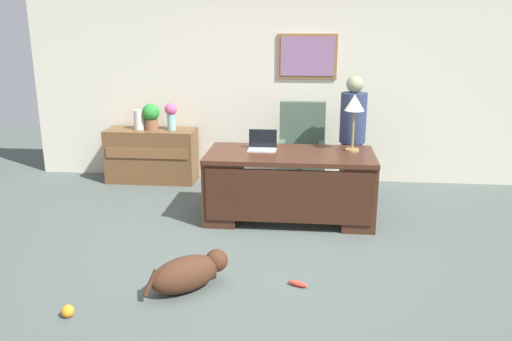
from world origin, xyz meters
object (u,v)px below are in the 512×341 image
Objects in this scene: potted_plant at (151,115)px; armchair at (302,153)px; desk at (290,184)px; dog_toy_bone at (298,284)px; person_standing at (352,138)px; dog_lying at (189,272)px; vase_with_flowers at (171,114)px; laptop at (262,145)px; desk_lamp at (354,106)px; dog_toy_ball at (68,311)px; vase_empty at (139,120)px; credenza at (152,155)px.

armchair is at bearing -6.93° from potted_plant.
desk is 5.21× the size of potted_plant.
dog_toy_bone is at bearing -84.97° from desk.
dog_toy_bone is (2.12, -2.92, -0.92)m from potted_plant.
person_standing reaches higher than armchair.
vase_with_flowers is (-0.91, 3.05, 0.81)m from dog_lying.
laptop is 0.50× the size of desk_lamp.
armchair is 2.96m from dog_lying.
dog_toy_ball is 0.55× the size of dog_toy_bone.
dog_lying is 3.29m from vase_with_flowers.
dog_toy_ball is at bearing -133.26° from desk_lamp.
vase_with_flowers is (-2.43, 0.55, 0.16)m from person_standing.
desk reaches higher than dog_toy_ball.
vase_with_flowers is 3.57m from dog_toy_bone.
person_standing is 2.56m from dog_toy_bone.
dog_toy_ball reaches higher than dog_toy_bone.
dog_toy_bone is (-0.56, -1.79, -1.26)m from desk_lamp.
laptop reaches higher than dog_toy_ball.
vase_with_flowers reaches higher than desk.
vase_empty is at bearing 147.26° from laptop.
dog_lying is (-0.78, -1.74, -0.27)m from desk.
credenza is 0.67m from vase_with_flowers.
dog_toy_bone is at bearing -54.01° from potted_plant.
vase_with_flowers reaches higher than dog_lying.
armchair is 2.30m from vase_empty.
person_standing is 2.94m from vase_empty.
person_standing is 5.75× the size of vase_empty.
desk is at bearing -33.36° from credenza.
armchair is (2.11, -0.25, 0.14)m from credenza.
dog_lying is 2.68m from desk_lamp.
potted_plant is (-1.65, 1.17, 0.11)m from laptop.
desk_lamp is at bearing -56.30° from armchair.
laptop is (1.67, -1.17, 0.46)m from credenza.
laptop is at bearing -149.87° from person_standing.
credenza is 1.87× the size of dog_lying.
vase_empty is (-0.45, 0.00, -0.09)m from vase_with_flowers.
person_standing is (2.73, -0.55, 0.43)m from credenza.
person_standing is at bearing -11.45° from credenza.
desk_lamp is 1.71× the size of vase_with_flowers.
vase_empty reaches higher than dog_toy_bone.
laptop is 3.23× the size of dog_toy_ball.
person_standing is at bearing -11.54° from potted_plant.
laptop is at bearing -115.57° from armchair.
potted_plant reaches higher than desk.
vase_with_flowers is 0.46m from vase_empty.
vase_empty is 1.51× the size of dog_toy_bone.
laptop is at bearing 104.91° from dog_toy_bone.
vase_with_flowers is 2.08× the size of dog_toy_bone.
dog_toy_bone is at bearing -89.45° from armchair.
laptop is (0.45, 1.88, 0.68)m from dog_lying.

